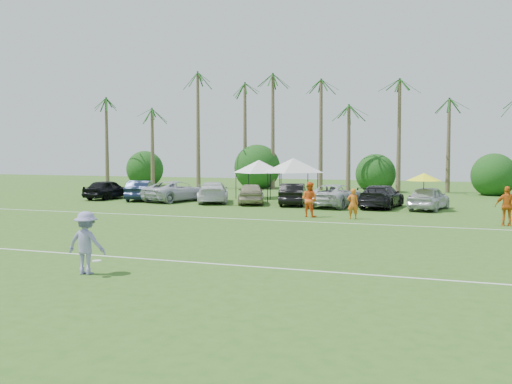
% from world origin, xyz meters
% --- Properties ---
extents(ground, '(120.00, 120.00, 0.00)m').
position_xyz_m(ground, '(0.00, 0.00, 0.00)').
color(ground, '#315B1B').
rests_on(ground, ground).
extents(field_lines, '(80.00, 12.10, 0.01)m').
position_xyz_m(field_lines, '(0.00, 8.00, 0.01)').
color(field_lines, white).
rests_on(field_lines, ground).
extents(palm_tree_0, '(2.40, 2.40, 8.90)m').
position_xyz_m(palm_tree_0, '(-22.00, 38.00, 7.48)').
color(palm_tree_0, brown).
rests_on(palm_tree_0, ground).
extents(palm_tree_1, '(2.40, 2.40, 9.90)m').
position_xyz_m(palm_tree_1, '(-17.00, 38.00, 8.35)').
color(palm_tree_1, brown).
rests_on(palm_tree_1, ground).
extents(palm_tree_2, '(2.40, 2.40, 10.90)m').
position_xyz_m(palm_tree_2, '(-12.00, 38.00, 9.21)').
color(palm_tree_2, brown).
rests_on(palm_tree_2, ground).
extents(palm_tree_3, '(2.40, 2.40, 11.90)m').
position_xyz_m(palm_tree_3, '(-8.00, 38.00, 10.06)').
color(palm_tree_3, brown).
rests_on(palm_tree_3, ground).
extents(palm_tree_4, '(2.40, 2.40, 8.90)m').
position_xyz_m(palm_tree_4, '(-4.00, 38.00, 7.48)').
color(palm_tree_4, brown).
rests_on(palm_tree_4, ground).
extents(palm_tree_5, '(2.40, 2.40, 9.90)m').
position_xyz_m(palm_tree_5, '(0.00, 38.00, 8.35)').
color(palm_tree_5, brown).
rests_on(palm_tree_5, ground).
extents(palm_tree_6, '(2.40, 2.40, 10.90)m').
position_xyz_m(palm_tree_6, '(4.00, 38.00, 9.21)').
color(palm_tree_6, brown).
rests_on(palm_tree_6, ground).
extents(palm_tree_7, '(2.40, 2.40, 11.90)m').
position_xyz_m(palm_tree_7, '(8.00, 38.00, 10.06)').
color(palm_tree_7, brown).
rests_on(palm_tree_7, ground).
extents(palm_tree_8, '(2.40, 2.40, 8.90)m').
position_xyz_m(palm_tree_8, '(13.00, 38.00, 7.48)').
color(palm_tree_8, brown).
rests_on(palm_tree_8, ground).
extents(bush_tree_0, '(4.00, 4.00, 4.00)m').
position_xyz_m(bush_tree_0, '(-19.00, 39.00, 1.80)').
color(bush_tree_0, brown).
rests_on(bush_tree_0, ground).
extents(bush_tree_1, '(4.00, 4.00, 4.00)m').
position_xyz_m(bush_tree_1, '(-6.00, 39.00, 1.80)').
color(bush_tree_1, brown).
rests_on(bush_tree_1, ground).
extents(bush_tree_2, '(4.00, 4.00, 4.00)m').
position_xyz_m(bush_tree_2, '(6.00, 39.00, 1.80)').
color(bush_tree_2, brown).
rests_on(bush_tree_2, ground).
extents(bush_tree_3, '(4.00, 4.00, 4.00)m').
position_xyz_m(bush_tree_3, '(16.00, 39.00, 1.80)').
color(bush_tree_3, brown).
rests_on(bush_tree_3, ground).
extents(sideline_player_a, '(0.70, 0.56, 1.67)m').
position_xyz_m(sideline_player_a, '(7.75, 16.06, 0.84)').
color(sideline_player_a, orange).
rests_on(sideline_player_a, ground).
extents(sideline_player_b, '(1.14, 1.00, 1.98)m').
position_xyz_m(sideline_player_b, '(5.27, 16.25, 0.99)').
color(sideline_player_b, orange).
rests_on(sideline_player_b, ground).
extents(sideline_player_c, '(1.18, 0.54, 1.97)m').
position_xyz_m(sideline_player_c, '(15.46, 15.67, 0.99)').
color(sideline_player_c, '#CF6117').
rests_on(sideline_player_c, ground).
extents(canopy_tent_left, '(4.35, 4.35, 3.52)m').
position_xyz_m(canopy_tent_left, '(-1.77, 27.82, 3.02)').
color(canopy_tent_left, black).
rests_on(canopy_tent_left, ground).
extents(canopy_tent_right, '(4.63, 4.63, 3.75)m').
position_xyz_m(canopy_tent_right, '(1.57, 25.96, 3.21)').
color(canopy_tent_right, black).
rests_on(canopy_tent_right, ground).
extents(market_umbrella, '(2.12, 2.12, 2.36)m').
position_xyz_m(market_umbrella, '(11.14, 21.82, 2.11)').
color(market_umbrella, black).
rests_on(market_umbrella, ground).
extents(frisbee_player, '(1.29, 0.76, 1.88)m').
position_xyz_m(frisbee_player, '(2.69, -0.68, 0.94)').
color(frisbee_player, '#8A84BC').
rests_on(frisbee_player, ground).
extents(parked_car_0, '(2.06, 4.54, 1.51)m').
position_xyz_m(parked_car_0, '(-12.56, 22.96, 0.76)').
color(parked_car_0, black).
rests_on(parked_car_0, ground).
extents(parked_car_1, '(3.03, 4.85, 1.51)m').
position_xyz_m(parked_car_1, '(-9.56, 22.92, 0.76)').
color(parked_car_1, '#131D34').
rests_on(parked_car_1, ground).
extents(parked_car_2, '(3.94, 5.92, 1.51)m').
position_xyz_m(parked_car_2, '(-6.56, 22.94, 0.76)').
color(parked_car_2, silver).
rests_on(parked_car_2, ground).
extents(parked_car_3, '(3.87, 5.62, 1.51)m').
position_xyz_m(parked_car_3, '(-3.56, 22.85, 0.76)').
color(parked_car_3, silver).
rests_on(parked_car_3, ground).
extents(parked_car_4, '(3.12, 4.77, 1.51)m').
position_xyz_m(parked_car_4, '(-0.57, 22.70, 0.76)').
color(parked_car_4, tan).
rests_on(parked_car_4, ground).
extents(parked_car_5, '(2.46, 4.81, 1.51)m').
position_xyz_m(parked_car_5, '(2.43, 22.93, 0.76)').
color(parked_car_5, black).
rests_on(parked_car_5, ground).
extents(parked_car_6, '(3.27, 5.74, 1.51)m').
position_xyz_m(parked_car_6, '(5.43, 22.67, 0.76)').
color(parked_car_6, '#BCBEC0').
rests_on(parked_car_6, ground).
extents(parked_car_7, '(2.74, 5.42, 1.51)m').
position_xyz_m(parked_car_7, '(8.43, 22.94, 0.76)').
color(parked_car_7, black).
rests_on(parked_car_7, ground).
extents(parked_car_8, '(2.75, 4.72, 1.51)m').
position_xyz_m(parked_car_8, '(11.42, 22.63, 0.76)').
color(parked_car_8, silver).
rests_on(parked_car_8, ground).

